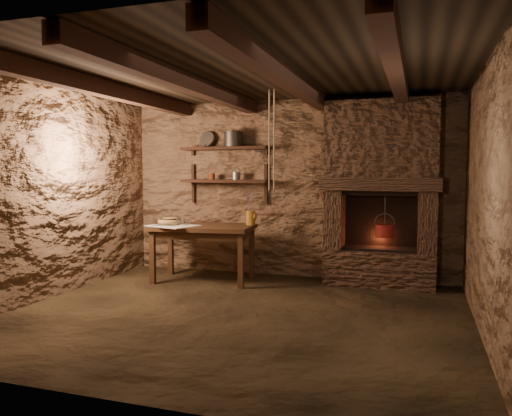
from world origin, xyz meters
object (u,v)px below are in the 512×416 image
(stoneware_jug, at_px, (251,211))
(red_pot, at_px, (385,230))
(iron_stockpot, at_px, (233,140))
(work_table, at_px, (203,251))
(wooden_bowl, at_px, (170,221))

(stoneware_jug, distance_m, red_pot, 1.71)
(stoneware_jug, xyz_separation_m, iron_stockpot, (-0.36, 0.30, 0.95))
(iron_stockpot, xyz_separation_m, red_pot, (2.04, -0.12, -1.15))
(work_table, xyz_separation_m, red_pot, (2.27, 0.41, 0.31))
(wooden_bowl, bearing_deg, work_table, 2.86)
(work_table, bearing_deg, red_pot, 4.38)
(work_table, height_order, iron_stockpot, iron_stockpot)
(work_table, height_order, stoneware_jug, stoneware_jug)
(stoneware_jug, height_order, red_pot, stoneware_jug)
(work_table, bearing_deg, iron_stockpot, 61.30)
(work_table, distance_m, red_pot, 2.32)
(wooden_bowl, bearing_deg, iron_stockpot, 38.55)
(stoneware_jug, relative_size, red_pot, 0.79)
(iron_stockpot, bearing_deg, red_pot, -3.36)
(stoneware_jug, bearing_deg, work_table, -134.31)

